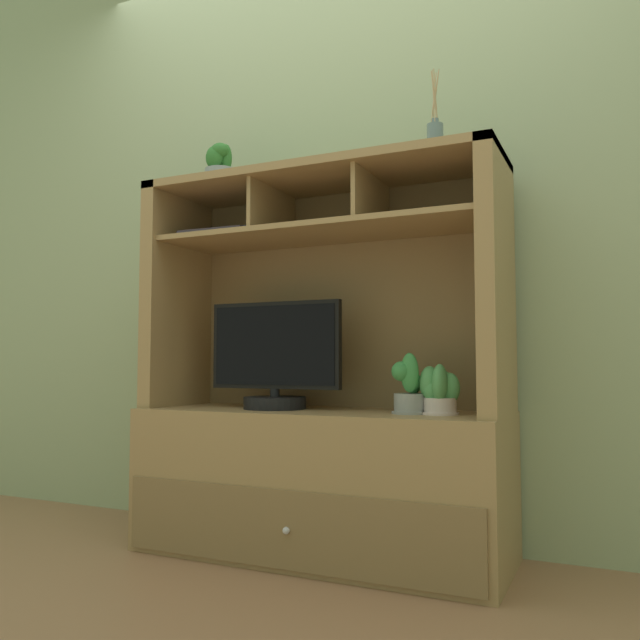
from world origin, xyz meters
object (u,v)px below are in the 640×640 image
Objects in this scene: diffuser_bottle at (435,140)px; potted_succulent at (220,166)px; tv_monitor at (275,362)px; media_console at (321,435)px; potted_orchid at (409,388)px; magazine_stack_left at (226,235)px; potted_fern at (440,391)px.

diffuser_bottle reaches higher than potted_succulent.
tv_monitor is at bearing -3.42° from potted_succulent.
tv_monitor is (-0.17, -0.03, 0.26)m from media_console.
potted_orchid is at bearing -2.03° from potted_succulent.
media_console is 1.13m from diffuser_bottle.
potted_succulent is (-0.88, -0.03, 0.02)m from diffuser_bottle.
magazine_stack_left is (-0.24, 0.02, 0.51)m from tv_monitor.
media_console is 8.32× the size of potted_fern.
potted_succulent is at bearing 178.74° from potted_fern.
potted_fern is at bearing -1.56° from magazine_stack_left.
tv_monitor is at bearing -168.90° from media_console.
magazine_stack_left is 1.63× the size of potted_succulent.
tv_monitor is 1.72× the size of magazine_stack_left.
potted_succulent is at bearing 176.58° from tv_monitor.
media_console is 7.34× the size of potted_succulent.
media_console is 0.49m from potted_fern.
diffuser_bottle is at bearing 4.02° from tv_monitor.
potted_fern is 0.87m from diffuser_bottle.
media_console reaches higher than potted_orchid.
tv_monitor is 0.53m from potted_orchid.
potted_orchid is 0.87m from diffuser_bottle.
potted_succulent reaches higher than tv_monitor.
potted_orchid is 1.08× the size of potted_succulent.
media_console is 4.51× the size of magazine_stack_left.
magazine_stack_left is at bearing 7.12° from potted_succulent.
potted_succulent reaches higher than potted_fern.
magazine_stack_left is at bearing 177.60° from potted_orchid.
potted_fern is 0.54× the size of magazine_stack_left.
media_console is at bearing 11.10° from tv_monitor.
potted_succulent reaches higher than magazine_stack_left.
potted_fern is at bearing -0.35° from tv_monitor.
potted_fern is 1.05m from magazine_stack_left.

